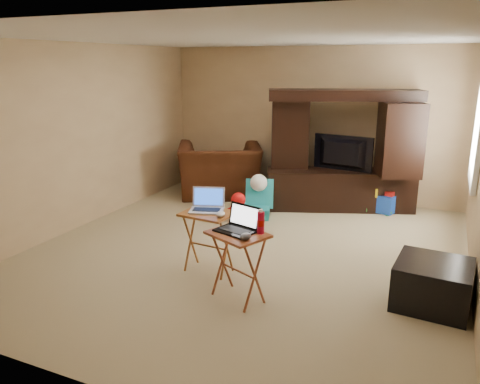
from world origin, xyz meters
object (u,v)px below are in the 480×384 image
at_px(tray_table_right, 238,266).
at_px(laptop_left, 206,201).
at_px(plush_toy, 238,207).
at_px(laptop_right, 235,220).
at_px(push_toy, 378,199).
at_px(water_bottle, 261,223).
at_px(child_rocker, 256,199).
at_px(recliner, 220,170).
at_px(entertainment_center, 341,151).
at_px(mouse_left, 221,214).
at_px(tray_table_left, 208,242).
at_px(mouse_right, 245,236).
at_px(ottoman, 433,284).
at_px(television, 341,154).

distance_m(tray_table_right, laptop_left, 0.89).
distance_m(plush_toy, laptop_right, 2.35).
relative_size(push_toy, water_bottle, 2.58).
bearing_deg(tray_table_right, water_bottle, 45.60).
bearing_deg(child_rocker, recliner, 121.49).
height_order(laptop_left, water_bottle, laptop_left).
bearing_deg(laptop_right, entertainment_center, 101.09).
xyz_separation_m(mouse_left, water_bottle, (0.57, -0.30, 0.08)).
bearing_deg(mouse_left, tray_table_left, 159.78).
height_order(child_rocker, mouse_left, mouse_left).
xyz_separation_m(entertainment_center, tray_table_right, (-0.24, -3.35, -0.58)).
xyz_separation_m(recliner, mouse_right, (1.95, -3.40, 0.27)).
distance_m(entertainment_center, water_bottle, 3.27).
bearing_deg(plush_toy, ottoman, -28.74).
height_order(laptop_left, mouse_right, laptop_left).
height_order(laptop_right, water_bottle, laptop_right).
height_order(plush_toy, mouse_left, mouse_left).
height_order(television, mouse_right, television).
xyz_separation_m(push_toy, laptop_right, (-0.88, -3.39, 0.60)).
relative_size(entertainment_center, laptop_left, 6.33).
bearing_deg(television, mouse_right, 96.86).
xyz_separation_m(laptop_right, mouse_left, (-0.33, 0.36, -0.09)).
relative_size(television, water_bottle, 4.45).
height_order(child_rocker, mouse_right, mouse_right).
height_order(tray_table_right, laptop_left, laptop_left).
xyz_separation_m(push_toy, laptop_left, (-1.43, -2.94, 0.60)).
relative_size(tray_table_left, mouse_left, 4.92).
height_order(child_rocker, water_bottle, water_bottle).
height_order(tray_table_left, tray_table_right, tray_table_right).
height_order(push_toy, laptop_right, laptop_right).
distance_m(ottoman, mouse_right, 1.84).
bearing_deg(tray_table_right, recliner, 142.80).
xyz_separation_m(ottoman, mouse_right, (-1.60, -0.76, 0.50)).
bearing_deg(plush_toy, water_bottle, -60.63).
bearing_deg(mouse_left, child_rocker, 101.96).
xyz_separation_m(plush_toy, push_toy, (1.78, 1.31, -0.02)).
height_order(ottoman, laptop_right, laptop_right).
height_order(recliner, plush_toy, recliner).
bearing_deg(television, laptop_right, 93.83).
distance_m(entertainment_center, laptop_left, 2.99).
height_order(recliner, laptop_left, laptop_left).
bearing_deg(laptop_left, laptop_right, -57.46).
bearing_deg(television, entertainment_center, -81.22).
height_order(plush_toy, water_bottle, water_bottle).
relative_size(ottoman, mouse_right, 4.81).
distance_m(child_rocker, water_bottle, 2.59).
bearing_deg(plush_toy, laptop_left, -77.75).
bearing_deg(entertainment_center, water_bottle, -111.49).
bearing_deg(plush_toy, tray_table_right, -65.94).
bearing_deg(mouse_right, tray_table_right, 137.29).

